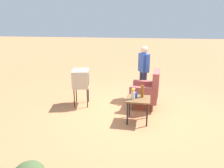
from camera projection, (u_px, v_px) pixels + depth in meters
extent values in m
plane|color=#C17A4C|center=(137.00, 110.00, 5.53)|extent=(60.00, 60.00, 0.00)
cylinder|color=brown|center=(135.00, 99.00, 6.04)|extent=(0.05, 0.05, 0.22)
cylinder|color=brown|center=(132.00, 106.00, 5.55)|extent=(0.05, 0.05, 0.22)
cylinder|color=brown|center=(153.00, 101.00, 5.91)|extent=(0.05, 0.05, 0.22)
cylinder|color=brown|center=(152.00, 108.00, 5.42)|extent=(0.05, 0.05, 0.22)
cube|color=#9E4C47|center=(143.00, 96.00, 5.67)|extent=(0.81, 0.81, 0.20)
cube|color=#9E4C47|center=(156.00, 83.00, 5.47)|extent=(0.77, 0.21, 0.64)
cube|color=#9E4C47|center=(145.00, 85.00, 5.90)|extent=(0.18, 0.69, 0.26)
cube|color=#9E4C47|center=(142.00, 92.00, 5.31)|extent=(0.18, 0.69, 0.26)
cylinder|color=black|center=(130.00, 106.00, 5.09)|extent=(0.04, 0.04, 0.56)
cylinder|color=black|center=(127.00, 114.00, 4.67)|extent=(0.04, 0.04, 0.56)
cylinder|color=black|center=(148.00, 107.00, 5.01)|extent=(0.04, 0.04, 0.56)
cylinder|color=black|center=(147.00, 115.00, 4.59)|extent=(0.04, 0.04, 0.56)
cube|color=brown|center=(138.00, 99.00, 4.76)|extent=(0.56, 0.56, 0.03)
cylinder|color=black|center=(87.00, 98.00, 5.65)|extent=(0.03, 0.03, 0.55)
cylinder|color=black|center=(88.00, 93.00, 6.07)|extent=(0.03, 0.03, 0.55)
cylinder|color=black|center=(74.00, 98.00, 5.63)|extent=(0.03, 0.03, 0.55)
cylinder|color=black|center=(76.00, 93.00, 6.06)|extent=(0.03, 0.03, 0.55)
cube|color=#BCB299|center=(81.00, 78.00, 5.71)|extent=(0.69, 0.57, 0.48)
cube|color=#383D3F|center=(89.00, 78.00, 5.72)|extent=(0.41, 0.11, 0.34)
cylinder|color=#2D3347|center=(141.00, 84.00, 6.41)|extent=(0.14, 0.14, 0.86)
cylinder|color=#2D3347|center=(144.00, 86.00, 6.23)|extent=(0.14, 0.14, 0.86)
cube|color=#3356A8|center=(144.00, 63.00, 6.12)|extent=(0.42, 0.36, 0.56)
cylinder|color=#3356A8|center=(141.00, 60.00, 6.33)|extent=(0.09, 0.09, 0.50)
cylinder|color=#3356A8|center=(147.00, 63.00, 5.89)|extent=(0.09, 0.09, 0.50)
sphere|color=#DBAD84|center=(144.00, 50.00, 6.01)|extent=(0.22, 0.22, 0.22)
cylinder|color=brown|center=(142.00, 91.00, 4.79)|extent=(0.07, 0.07, 0.30)
cylinder|color=blue|center=(136.00, 95.00, 4.79)|extent=(0.07, 0.07, 0.12)
cylinder|color=silver|center=(133.00, 95.00, 4.69)|extent=(0.09, 0.09, 0.18)
sphere|color=yellow|center=(133.00, 90.00, 4.65)|extent=(0.07, 0.07, 0.07)
sphere|color=#E04C66|center=(134.00, 89.00, 4.68)|extent=(0.07, 0.07, 0.07)
sphere|color=orange|center=(132.00, 90.00, 4.62)|extent=(0.07, 0.07, 0.07)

